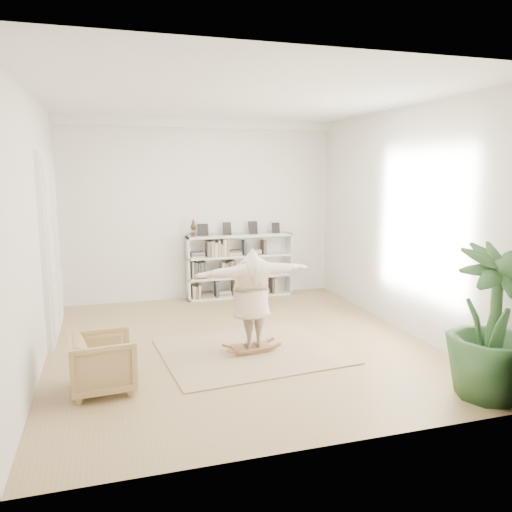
{
  "coord_description": "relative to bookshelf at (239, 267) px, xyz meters",
  "views": [
    {
      "loc": [
        -1.83,
        -7.0,
        2.58
      ],
      "look_at": [
        0.38,
        0.4,
        1.27
      ],
      "focal_mm": 35.0,
      "sensor_mm": 36.0,
      "label": 1
    }
  ],
  "objects": [
    {
      "name": "floor",
      "position": [
        -0.74,
        -2.82,
        -0.64
      ],
      "size": [
        6.0,
        6.0,
        0.0
      ],
      "primitive_type": "plane",
      "color": "#9C8150",
      "rests_on": "ground"
    },
    {
      "name": "room_shell",
      "position": [
        -0.74,
        0.12,
        2.87
      ],
      "size": [
        6.0,
        6.0,
        6.0
      ],
      "color": "silver",
      "rests_on": "floor"
    },
    {
      "name": "doors",
      "position": [
        -3.45,
        -1.52,
        0.76
      ],
      "size": [
        0.09,
        1.78,
        2.92
      ],
      "color": "white",
      "rests_on": "floor"
    },
    {
      "name": "bookshelf",
      "position": [
        0.0,
        0.0,
        0.0
      ],
      "size": [
        2.2,
        0.35,
        1.64
      ],
      "color": "silver",
      "rests_on": "floor"
    },
    {
      "name": "armchair",
      "position": [
        -2.71,
        -3.92,
        -0.29
      ],
      "size": [
        0.81,
        0.79,
        0.68
      ],
      "primitive_type": "imported",
      "rotation": [
        0.0,
        0.0,
        1.65
      ],
      "color": "tan",
      "rests_on": "floor"
    },
    {
      "name": "rug",
      "position": [
        -0.67,
        -3.22,
        -0.63
      ],
      "size": [
        2.68,
        2.23,
        0.02
      ],
      "primitive_type": "cube",
      "rotation": [
        0.0,
        0.0,
        0.09
      ],
      "color": "tan",
      "rests_on": "floor"
    },
    {
      "name": "rocker_board",
      "position": [
        -0.67,
        -3.22,
        -0.56
      ],
      "size": [
        0.58,
        0.38,
        0.12
      ],
      "rotation": [
        0.0,
        0.0,
        0.09
      ],
      "color": "brown",
      "rests_on": "rug"
    },
    {
      "name": "person",
      "position": [
        -0.67,
        -3.22,
        0.21
      ],
      "size": [
        1.79,
        0.64,
        1.42
      ],
      "primitive_type": "imported",
      "rotation": [
        0.0,
        0.0,
        3.24
      ],
      "color": "beige",
      "rests_on": "rocker_board"
    },
    {
      "name": "houseplant",
      "position": [
        1.56,
        -5.37,
        0.25
      ],
      "size": [
        1.12,
        1.12,
        1.77
      ],
      "primitive_type": "imported",
      "rotation": [
        0.0,
        0.0,
        0.14
      ],
      "color": "#2D542A",
      "rests_on": "floor"
    }
  ]
}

